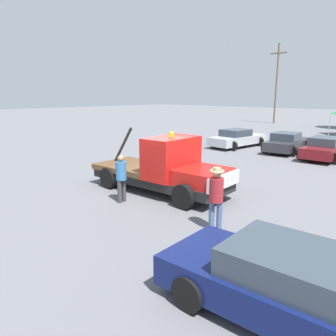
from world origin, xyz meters
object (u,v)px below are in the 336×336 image
at_px(tow_truck, 166,170).
at_px(person_at_hood, 121,175).
at_px(foreground_car, 303,290).
at_px(person_near_truck, 216,194).
at_px(utility_pole, 277,82).
at_px(parked_car_charcoal, 286,143).
at_px(parked_car_silver, 237,138).
at_px(parked_car_maroon, 325,148).

relative_size(tow_truck, person_at_hood, 3.51).
height_order(foreground_car, person_near_truck, person_near_truck).
bearing_deg(person_near_truck, utility_pole, 171.55).
xyz_separation_m(person_at_hood, parked_car_charcoal, (-0.27, 14.41, -0.36)).
distance_m(person_at_hood, parked_car_charcoal, 14.42).
bearing_deg(tow_truck, parked_car_silver, 105.90).
distance_m(tow_truck, utility_pole, 35.07).
distance_m(foreground_car, parked_car_maroon, 16.57).
height_order(tow_truck, person_near_truck, tow_truck).
height_order(foreground_car, person_at_hood, person_at_hood).
distance_m(person_at_hood, utility_pole, 36.75).
height_order(foreground_car, parked_car_silver, same).
height_order(person_near_truck, utility_pole, utility_pole).
distance_m(foreground_car, parked_car_charcoal, 18.12).
xyz_separation_m(person_at_hood, utility_pole, (-11.11, 34.75, 4.37)).
distance_m(person_near_truck, parked_car_charcoal, 14.78).
xyz_separation_m(parked_car_silver, parked_car_maroon, (6.32, -0.09, -0.00)).
relative_size(parked_car_charcoal, utility_pole, 0.46).
distance_m(tow_truck, parked_car_maroon, 12.07).
height_order(person_near_truck, person_at_hood, person_near_truck).
bearing_deg(tow_truck, utility_pole, 105.75).
bearing_deg(person_at_hood, tow_truck, 72.78).
xyz_separation_m(person_near_truck, parked_car_silver, (-7.82, 13.64, -0.46)).
relative_size(foreground_car, parked_car_silver, 1.07).
bearing_deg(parked_car_maroon, parked_car_silver, 85.15).
bearing_deg(person_at_hood, parked_car_charcoal, 85.64).
bearing_deg(parked_car_charcoal, person_near_truck, -170.66).
relative_size(parked_car_charcoal, parked_car_maroon, 0.97).
distance_m(person_near_truck, parked_car_silver, 15.73).
xyz_separation_m(parked_car_silver, parked_car_charcoal, (3.57, 0.51, -0.00)).
relative_size(person_near_truck, utility_pole, 0.18).
height_order(parked_car_charcoal, utility_pole, utility_pole).
bearing_deg(parked_car_charcoal, utility_pole, 20.67).
bearing_deg(parked_car_maroon, utility_pole, 28.92).
bearing_deg(utility_pole, parked_car_maroon, -57.00).
xyz_separation_m(person_at_hood, parked_car_maroon, (2.48, 13.82, -0.36)).
bearing_deg(parked_car_maroon, foreground_car, -166.83).
height_order(person_at_hood, utility_pole, utility_pole).
bearing_deg(parked_car_maroon, tow_truck, 166.00).
distance_m(tow_truck, foreground_car, 8.03).
bearing_deg(foreground_car, parked_car_charcoal, 111.33).
bearing_deg(parked_car_silver, person_near_truck, -145.20).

